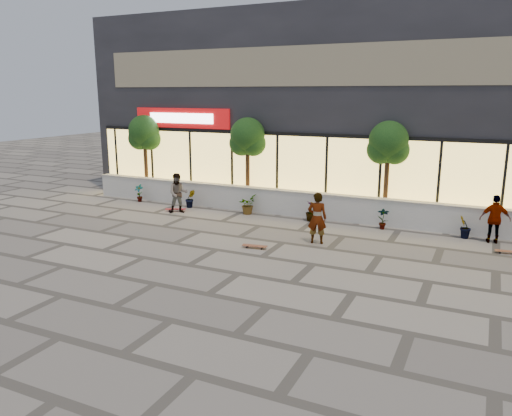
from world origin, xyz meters
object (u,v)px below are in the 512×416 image
at_px(tree_mideast, 388,145).
at_px(skater_center, 317,218).
at_px(skater_right_near, 495,219).
at_px(tree_west, 144,135).
at_px(skater_left, 178,193).
at_px(skateboard_left, 176,209).
at_px(tree_midwest, 248,139).
at_px(skateboard_center, 255,246).
at_px(skateboard_right_near, 508,251).

relative_size(tree_mideast, skater_center, 2.25).
bearing_deg(skater_center, skater_right_near, -167.86).
xyz_separation_m(tree_west, skater_left, (3.41, -2.33, -2.14)).
height_order(tree_west, skateboard_left, tree_west).
distance_m(skater_right_near, skateboard_left, 12.34).
bearing_deg(skateboard_left, skater_right_near, -22.51).
bearing_deg(skater_center, skateboard_left, -28.50).
relative_size(tree_midwest, skateboard_left, 4.46).
xyz_separation_m(tree_midwest, skater_center, (4.55, -3.98, -2.11)).
bearing_deg(skater_center, skateboard_center, 27.54).
distance_m(tree_west, skateboard_left, 4.76).
xyz_separation_m(skater_left, skateboard_center, (5.01, -3.08, -0.76)).
bearing_deg(skateboard_left, tree_west, 119.67).
bearing_deg(skater_center, tree_mideast, -123.61).
xyz_separation_m(skater_right_near, skateboard_right_near, (0.44, -1.09, -0.75)).
height_order(tree_mideast, skateboard_center, tree_mideast).
distance_m(tree_mideast, skater_right_near, 4.69).
xyz_separation_m(skater_left, skateboard_left, (-0.29, 0.19, -0.75)).
relative_size(tree_west, skateboard_left, 4.46).
bearing_deg(skateboard_left, tree_midwest, 15.92).
relative_size(tree_midwest, tree_mideast, 1.00).
distance_m(skater_left, skateboard_left, 0.83).
xyz_separation_m(tree_west, skateboard_left, (3.12, -2.13, -2.90)).
bearing_deg(skateboard_right_near, tree_west, 163.63).
bearing_deg(tree_west, skater_left, -34.36).
relative_size(tree_midwest, skater_center, 2.25).
bearing_deg(skater_right_near, skateboard_right_near, 104.35).
distance_m(skater_right_near, skateboard_center, 8.10).
relative_size(skater_center, skater_left, 1.04).
bearing_deg(skateboard_left, skateboard_right_near, -27.54).
bearing_deg(tree_mideast, skateboard_right_near, -29.78).
distance_m(tree_mideast, skateboard_right_near, 5.80).
bearing_deg(tree_west, skateboard_center, -32.70).
xyz_separation_m(skater_center, skateboard_right_near, (5.81, 1.49, -0.80)).
bearing_deg(skateboard_left, skater_center, -40.87).
distance_m(tree_west, skateboard_center, 10.41).
relative_size(skateboard_left, skateboard_right_near, 1.16).
relative_size(skater_left, skater_right_near, 1.02).
height_order(tree_mideast, skater_left, tree_mideast).
height_order(tree_mideast, skater_center, tree_mideast).
bearing_deg(skateboard_right_near, skater_right_near, 104.53).
relative_size(skater_left, skateboard_right_near, 2.21).
relative_size(tree_west, skater_center, 2.25).
distance_m(tree_midwest, skater_center, 6.40).
distance_m(tree_midwest, tree_mideast, 6.00).
bearing_deg(tree_mideast, tree_west, 180.00).
xyz_separation_m(skater_left, skater_right_near, (12.01, 0.93, -0.02)).
relative_size(tree_mideast, skateboard_left, 4.46).
bearing_deg(tree_midwest, skater_center, -41.23).
xyz_separation_m(skater_right_near, skateboard_center, (-7.00, -4.00, -0.74)).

